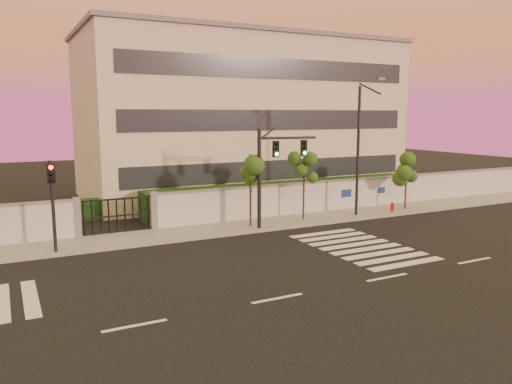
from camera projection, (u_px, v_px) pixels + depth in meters
ground at (277, 299)px, 17.47m from camera, size 120.00×120.00×0.00m
sidewalk at (180, 234)px, 26.69m from camera, size 60.00×3.00×0.15m
perimeter_wall at (173, 210)px, 27.90m from camera, size 60.00×0.36×2.20m
hedge_row at (176, 205)px, 30.83m from camera, size 41.00×4.25×1.80m
institutional_building at (240, 117)px, 39.91m from camera, size 24.40×12.40×12.25m
road_markings at (197, 275)px, 20.06m from camera, size 57.00×7.62×0.02m
street_tree_d at (251, 174)px, 27.77m from camera, size 1.45×1.15×4.21m
street_tree_e at (304, 168)px, 29.50m from camera, size 1.40×1.11×4.40m
street_tree_f at (407, 169)px, 32.96m from camera, size 1.41×1.12×3.78m
traffic_signal_main at (271, 166)px, 27.45m from camera, size 3.56×0.68×5.64m
traffic_signal_secondary at (52, 196)px, 22.52m from camera, size 0.34×0.33×4.35m
streetlight_east at (360, 144)px, 30.49m from camera, size 0.51×2.04×8.47m
fire_hydrant at (392, 208)px, 32.40m from camera, size 0.28×0.28×0.74m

